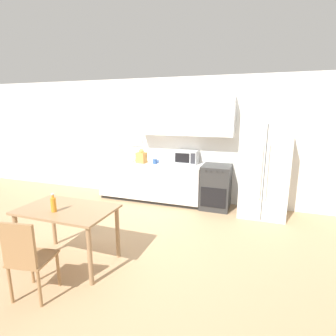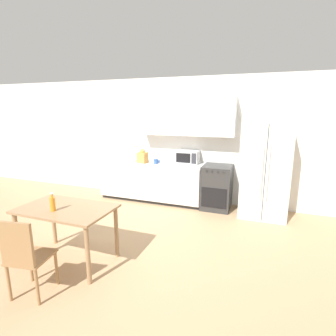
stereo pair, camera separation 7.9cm
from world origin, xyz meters
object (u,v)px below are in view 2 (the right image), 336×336
(drink_bottle, at_px, (53,203))
(refrigerator, at_px, (265,170))
(oven_range, at_px, (217,187))
(coffee_mug, at_px, (156,161))
(microwave, at_px, (188,157))
(dining_table, at_px, (67,216))
(dining_chair_near, at_px, (24,254))

(drink_bottle, bearing_deg, refrigerator, 47.69)
(oven_range, bearing_deg, coffee_mug, -172.37)
(microwave, distance_m, dining_table, 2.93)
(coffee_mug, relative_size, dining_chair_near, 0.14)
(oven_range, distance_m, coffee_mug, 1.38)
(microwave, relative_size, dining_chair_near, 0.52)
(microwave, distance_m, coffee_mug, 0.69)
(refrigerator, xyz_separation_m, microwave, (-1.58, 0.18, 0.12))
(oven_range, height_order, drink_bottle, drink_bottle)
(dining_table, relative_size, drink_bottle, 5.07)
(microwave, height_order, drink_bottle, microwave)
(coffee_mug, relative_size, dining_table, 0.10)
(oven_range, height_order, coffee_mug, coffee_mug)
(refrigerator, bearing_deg, coffee_mug, -177.01)
(oven_range, distance_m, dining_chair_near, 3.70)
(refrigerator, bearing_deg, drink_bottle, -132.31)
(oven_range, relative_size, drink_bottle, 3.78)
(refrigerator, height_order, drink_bottle, refrigerator)
(refrigerator, relative_size, coffee_mug, 14.17)
(dining_table, distance_m, drink_bottle, 0.27)
(microwave, bearing_deg, dining_table, -107.03)
(dining_table, bearing_deg, refrigerator, 46.95)
(microwave, height_order, dining_chair_near, microwave)
(oven_range, xyz_separation_m, dining_table, (-1.52, -2.66, 0.20))
(refrigerator, height_order, dining_table, refrigerator)
(refrigerator, relative_size, dining_chair_near, 1.95)
(coffee_mug, bearing_deg, dining_chair_near, -92.73)
(refrigerator, distance_m, dining_chair_near, 4.11)
(refrigerator, bearing_deg, dining_table, -133.05)
(coffee_mug, relative_size, drink_bottle, 0.53)
(dining_table, bearing_deg, drink_bottle, -115.74)
(dining_chair_near, bearing_deg, dining_table, 86.71)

